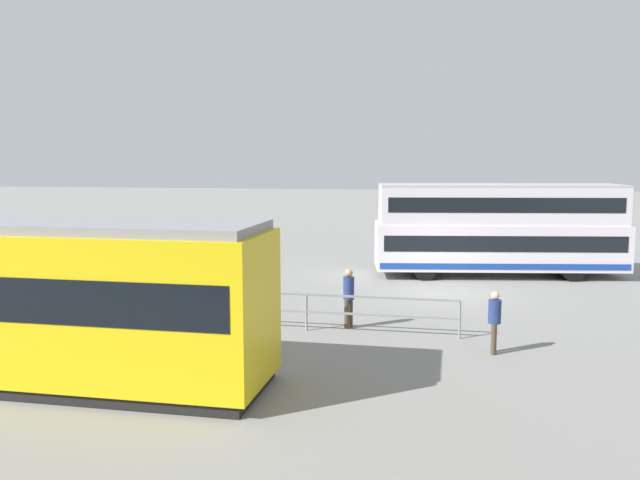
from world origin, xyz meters
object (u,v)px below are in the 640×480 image
(pedestrian_near_railing, at_px, (349,294))
(info_sign, at_px, (133,267))
(pedestrian_crossing, at_px, (494,318))
(double_decker_bus, at_px, (498,229))

(pedestrian_near_railing, xyz_separation_m, info_sign, (6.72, -0.22, 0.58))
(pedestrian_crossing, bearing_deg, double_decker_bus, -95.81)
(double_decker_bus, bearing_deg, pedestrian_near_railing, 61.83)
(double_decker_bus, relative_size, info_sign, 4.59)
(double_decker_bus, xyz_separation_m, pedestrian_near_railing, (5.09, 9.50, -0.97))
(double_decker_bus, height_order, info_sign, double_decker_bus)
(double_decker_bus, xyz_separation_m, info_sign, (11.80, 9.28, -0.39))
(pedestrian_near_railing, distance_m, info_sign, 6.74)
(pedestrian_crossing, height_order, info_sign, info_sign)
(double_decker_bus, distance_m, info_sign, 15.02)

